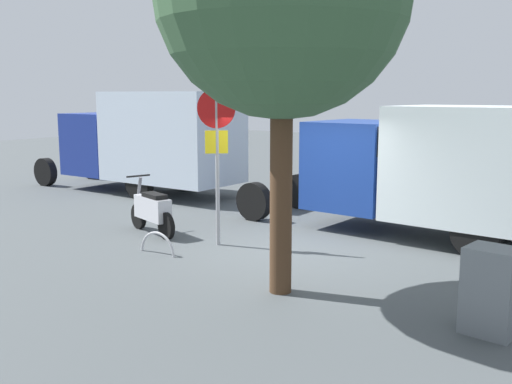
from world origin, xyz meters
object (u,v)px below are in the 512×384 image
motorcycle (152,210)px  utility_cabinet (492,291)px  bike_rack_hoop (158,254)px  stop_sign (217,142)px  box_truck_far (149,138)px  box_truck_near (465,166)px

motorcycle → utility_cabinet: motorcycle is taller
bike_rack_hoop → motorcycle: bearing=-40.2°
motorcycle → bike_rack_hoop: 1.70m
utility_cabinet → bike_rack_hoop: size_ratio=1.28×
stop_sign → bike_rack_hoop: (0.46, 1.18, -2.03)m
stop_sign → utility_cabinet: (-5.54, 1.29, -1.49)m
box_truck_far → motorcycle: (-3.99, 3.66, -1.12)m
bike_rack_hoop → box_truck_near: bearing=-134.6°
stop_sign → bike_rack_hoop: bearing=68.7°
box_truck_near → bike_rack_hoop: size_ratio=9.89×
motorcycle → bike_rack_hoop: motorcycle is taller
box_truck_near → utility_cabinet: size_ratio=7.70×
motorcycle → utility_cabinet: (-7.24, 1.15, 0.03)m
stop_sign → bike_rack_hoop: size_ratio=3.59×
utility_cabinet → box_truck_near: bearing=-67.8°
motorcycle → box_truck_near: bearing=-133.7°
bike_rack_hoop → utility_cabinet: bearing=179.0°
stop_sign → utility_cabinet: 5.88m
utility_cabinet → bike_rack_hoop: (6.01, -0.11, -0.55)m
box_truck_near → stop_sign: size_ratio=2.76×
bike_rack_hoop → box_truck_far: bearing=-42.0°
utility_cabinet → bike_rack_hoop: bearing=-1.0°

